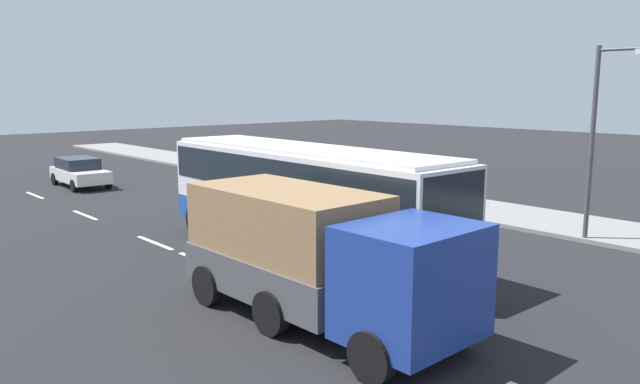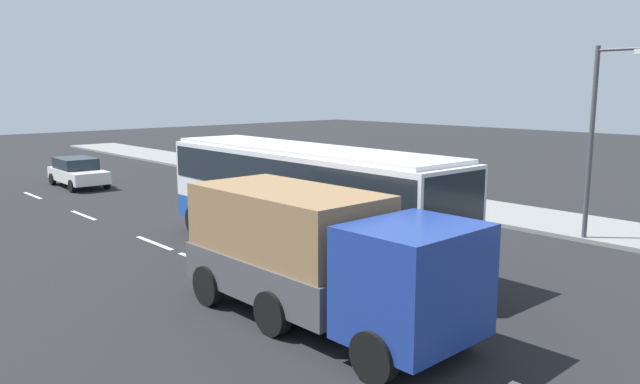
% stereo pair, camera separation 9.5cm
% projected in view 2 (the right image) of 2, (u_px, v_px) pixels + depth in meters
% --- Properties ---
extents(ground_plane, '(120.00, 120.00, 0.00)m').
position_uv_depth(ground_plane, '(295.00, 247.00, 19.72)').
color(ground_plane, black).
extents(sidewalk_curb, '(80.00, 4.00, 0.15)m').
position_uv_depth(sidewalk_curb, '(463.00, 207.00, 25.99)').
color(sidewalk_curb, gray).
rests_on(sidewalk_curb, ground_plane).
extents(lane_centreline, '(41.91, 0.16, 0.01)m').
position_uv_depth(lane_centreline, '(281.00, 293.00, 15.25)').
color(lane_centreline, white).
rests_on(lane_centreline, ground_plane).
extents(coach_bus, '(11.31, 2.96, 3.38)m').
position_uv_depth(coach_bus, '(303.00, 189.00, 18.33)').
color(coach_bus, '#1E4C9E').
rests_on(coach_bus, ground_plane).
extents(cargo_truck, '(7.11, 2.72, 2.85)m').
position_uv_depth(cargo_truck, '(319.00, 253.00, 13.09)').
color(cargo_truck, navy).
rests_on(cargo_truck, ground_plane).
extents(car_white_minivan, '(4.46, 2.07, 1.51)m').
position_uv_depth(car_white_minivan, '(78.00, 172.00, 31.78)').
color(car_white_minivan, white).
rests_on(car_white_minivan, ground_plane).
extents(street_lamp, '(1.73, 0.24, 6.32)m').
position_uv_depth(street_lamp, '(598.00, 129.00, 19.63)').
color(street_lamp, '#47474C').
rests_on(street_lamp, sidewalk_curb).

